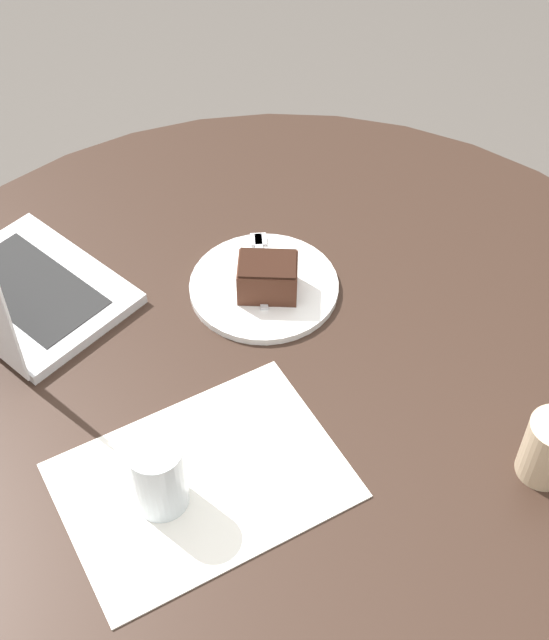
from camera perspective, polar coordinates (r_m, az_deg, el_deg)
ground_plane at (r=1.92m, az=0.53°, el=-18.26°), size 12.00×12.00×0.00m
dining_table at (r=1.37m, az=0.70°, el=-7.55°), size 1.37×1.37×0.74m
paper_document at (r=1.20m, az=-4.64°, el=-10.20°), size 0.42×0.35×0.00m
plate at (r=1.41m, az=-0.68°, el=2.15°), size 0.24×0.24×0.01m
cake_slice at (r=1.37m, az=-0.44°, el=2.76°), size 0.11×0.09×0.06m
fork at (r=1.44m, az=-0.91°, el=3.73°), size 0.05×0.17×0.00m
coffee_glass at (r=1.22m, az=17.19°, el=-7.85°), size 0.07×0.07×0.10m
water_glass at (r=1.14m, az=-7.45°, el=-9.87°), size 0.07×0.07×0.12m
laptop at (r=1.42m, az=-16.43°, el=1.87°), size 0.35×0.37×0.22m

